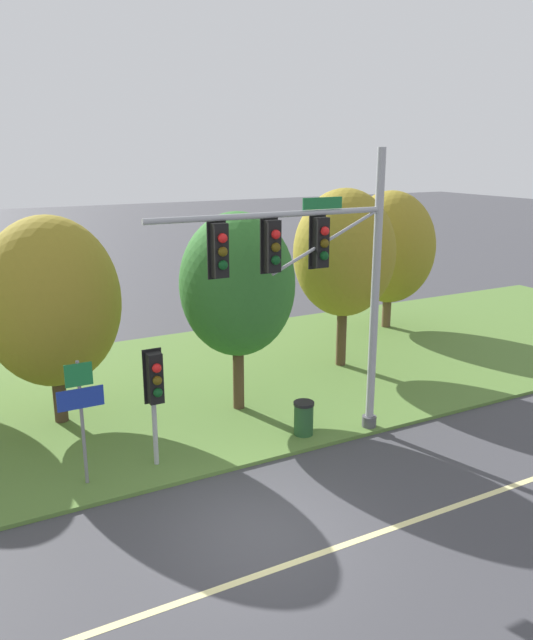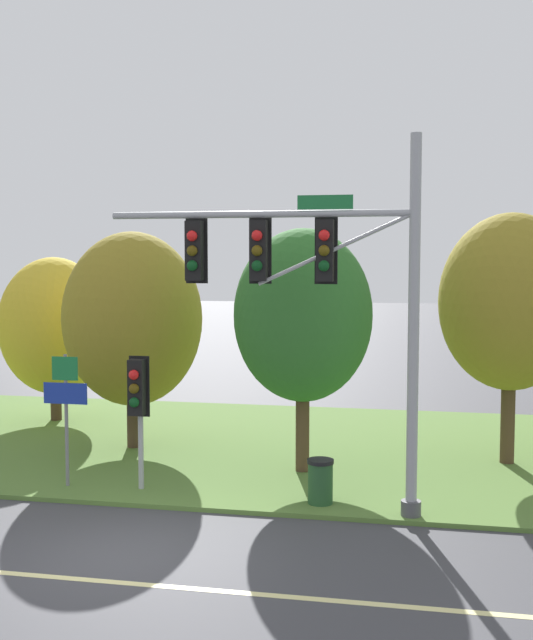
# 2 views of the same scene
# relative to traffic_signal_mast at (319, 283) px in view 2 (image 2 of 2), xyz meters

# --- Properties ---
(ground_plane) EXTENTS (160.00, 160.00, 0.00)m
(ground_plane) POSITION_rel_traffic_signal_mast_xyz_m (-3.02, -2.83, -4.72)
(ground_plane) COLOR #3D3D42
(lane_stripe) EXTENTS (36.00, 0.16, 0.01)m
(lane_stripe) POSITION_rel_traffic_signal_mast_xyz_m (-3.02, -4.03, -4.72)
(lane_stripe) COLOR beige
(lane_stripe) RESTS_ON ground
(grass_verge) EXTENTS (48.00, 11.50, 0.10)m
(grass_verge) POSITION_rel_traffic_signal_mast_xyz_m (-3.02, 5.42, -4.67)
(grass_verge) COLOR #517533
(grass_verge) RESTS_ON ground
(traffic_signal_mast) EXTENTS (6.38, 0.49, 7.51)m
(traffic_signal_mast) POSITION_rel_traffic_signal_mast_xyz_m (0.00, 0.00, 0.00)
(traffic_signal_mast) COLOR #9EA0A5
(traffic_signal_mast) RESTS_ON grass_verge
(pedestrian_signal_near_kerb) EXTENTS (0.46, 0.55, 2.97)m
(pedestrian_signal_near_kerb) POSITION_rel_traffic_signal_mast_xyz_m (-4.05, 0.56, -2.49)
(pedestrian_signal_near_kerb) COLOR #9EA0A5
(pedestrian_signal_near_kerb) RESTS_ON grass_verge
(route_sign_post) EXTENTS (1.03, 0.08, 2.97)m
(route_sign_post) POSITION_rel_traffic_signal_mast_xyz_m (-5.75, 0.60, -2.67)
(route_sign_post) COLOR slate
(route_sign_post) RESTS_ON grass_verge
(tree_left_of_mast) EXTENTS (3.43, 3.43, 5.14)m
(tree_left_of_mast) POSITION_rel_traffic_signal_mast_xyz_m (-9.33, 7.36, -1.64)
(tree_left_of_mast) COLOR #423021
(tree_left_of_mast) RESTS_ON grass_verge
(tree_behind_signpost) EXTENTS (3.73, 3.73, 5.82)m
(tree_behind_signpost) POSITION_rel_traffic_signal_mast_xyz_m (-5.61, 4.43, -1.15)
(tree_behind_signpost) COLOR #423021
(tree_behind_signpost) RESTS_ON grass_verge
(tree_mid_verge) EXTENTS (3.30, 3.30, 5.82)m
(tree_mid_verge) POSITION_rel_traffic_signal_mast_xyz_m (-0.76, 2.90, -0.88)
(tree_mid_verge) COLOR #4C3823
(tree_mid_verge) RESTS_ON grass_verge
(tree_tall_centre) EXTENTS (3.51, 3.51, 6.23)m
(tree_tall_centre) POSITION_rel_traffic_signal_mast_xyz_m (4.14, 4.67, -0.61)
(tree_tall_centre) COLOR #4C3823
(tree_tall_centre) RESTS_ON grass_verge
(trash_bin) EXTENTS (0.56, 0.56, 0.93)m
(trash_bin) POSITION_rel_traffic_signal_mast_xyz_m (-0.00, 0.44, -4.15)
(trash_bin) COLOR #234C28
(trash_bin) RESTS_ON grass_verge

